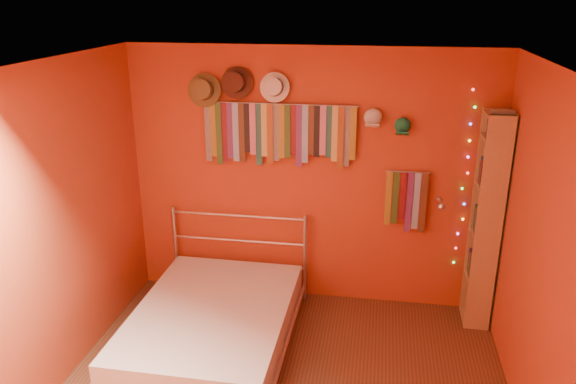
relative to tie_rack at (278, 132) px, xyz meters
The scene contains 15 objects.
back_wall 0.56m from the tie_rack, 12.18° to the left, with size 3.50×0.02×2.50m, color maroon.
right_wall 2.70m from the tie_rack, 39.40° to the right, with size 0.02×3.50×2.50m, color maroon.
left_wall 2.27m from the tie_rack, 130.68° to the right, with size 0.02×3.50×2.50m, color maroon.
ceiling 1.88m from the tie_rack, 79.85° to the right, with size 3.50×3.50×0.02m, color white.
tie_rack is the anchor object (origin of this frame).
small_tie_rack 1.35m from the tie_rack, ahead, with size 0.40×0.03×0.60m.
fedora_olive 0.79m from the tie_rack, behind, with size 0.32×0.17×0.31m.
fedora_brown 0.59m from the tie_rack, behind, with size 0.30×0.16×0.29m.
fedora_white 0.42m from the tie_rack, 131.82° to the right, with size 0.27×0.15×0.27m.
cap_white 0.88m from the tie_rack, ahead, with size 0.17×0.22×0.17m.
cap_green 1.14m from the tie_rack, ahead, with size 0.16×0.20×0.16m.
fairy_lights 1.77m from the tie_rack, ahead, with size 0.06×0.02×1.68m.
reading_lamp 1.63m from the tie_rack, ahead, with size 0.07×0.30×0.09m.
bookshelf 2.09m from the tie_rack, ahead, with size 0.25×0.34×2.00m.
bed 1.85m from the tie_rack, 111.91° to the right, with size 1.39×1.89×0.91m.
Camera 1 is at (0.64, -3.32, 2.95)m, focal length 35.00 mm.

